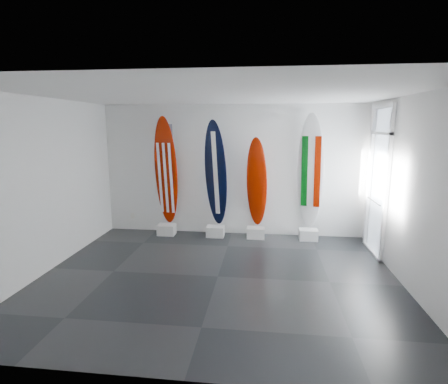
# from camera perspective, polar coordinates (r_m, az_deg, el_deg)

# --- Properties ---
(floor) EXTENTS (6.00, 6.00, 0.00)m
(floor) POSITION_cam_1_polar(r_m,az_deg,el_deg) (6.13, -1.01, -13.56)
(floor) COLOR black
(floor) RESTS_ON ground
(ceiling) EXTENTS (6.00, 6.00, 0.00)m
(ceiling) POSITION_cam_1_polar(r_m,az_deg,el_deg) (5.61, -1.11, 15.61)
(ceiling) COLOR white
(ceiling) RESTS_ON wall_back
(wall_back) EXTENTS (6.00, 0.00, 6.00)m
(wall_back) POSITION_cam_1_polar(r_m,az_deg,el_deg) (8.14, 1.34, 3.50)
(wall_back) COLOR white
(wall_back) RESTS_ON ground
(wall_front) EXTENTS (6.00, 0.00, 6.00)m
(wall_front) POSITION_cam_1_polar(r_m,az_deg,el_deg) (3.30, -7.03, -7.42)
(wall_front) COLOR white
(wall_front) RESTS_ON ground
(wall_left) EXTENTS (0.00, 5.00, 5.00)m
(wall_left) POSITION_cam_1_polar(r_m,az_deg,el_deg) (6.77, -27.08, 0.86)
(wall_left) COLOR white
(wall_left) RESTS_ON ground
(wall_right) EXTENTS (0.00, 5.00, 5.00)m
(wall_right) POSITION_cam_1_polar(r_m,az_deg,el_deg) (6.06, 28.32, -0.28)
(wall_right) COLOR white
(wall_right) RESTS_ON ground
(display_block_usa) EXTENTS (0.40, 0.30, 0.24)m
(display_block_usa) POSITION_cam_1_polar(r_m,az_deg,el_deg) (8.40, -9.30, -6.05)
(display_block_usa) COLOR silver
(display_block_usa) RESTS_ON floor
(surfboard_usa) EXTENTS (0.61, 0.39, 2.50)m
(surfboard_usa) POSITION_cam_1_polar(r_m,az_deg,el_deg) (8.21, -9.39, 3.34)
(surfboard_usa) COLOR #911501
(surfboard_usa) RESTS_ON display_block_usa
(display_block_navy) EXTENTS (0.40, 0.30, 0.24)m
(display_block_navy) POSITION_cam_1_polar(r_m,az_deg,el_deg) (8.16, -1.40, -6.40)
(display_block_navy) COLOR silver
(display_block_navy) RESTS_ON floor
(surfboard_navy) EXTENTS (0.64, 0.53, 2.43)m
(surfboard_navy) POSITION_cam_1_polar(r_m,az_deg,el_deg) (7.97, -1.35, 2.98)
(surfboard_navy) COLOR black
(surfboard_navy) RESTS_ON display_block_navy
(display_block_swiss) EXTENTS (0.40, 0.30, 0.24)m
(display_block_swiss) POSITION_cam_1_polar(r_m,az_deg,el_deg) (8.09, 5.18, -6.61)
(display_block_swiss) COLOR silver
(display_block_swiss) RESTS_ON floor
(surfboard_swiss) EXTENTS (0.53, 0.48, 2.05)m
(surfboard_swiss) POSITION_cam_1_polar(r_m,az_deg,el_deg) (7.92, 5.34, 1.51)
(surfboard_swiss) COLOR #911501
(surfboard_swiss) RESTS_ON display_block_swiss
(display_block_italy) EXTENTS (0.40, 0.30, 0.24)m
(display_block_italy) POSITION_cam_1_polar(r_m,az_deg,el_deg) (8.14, 13.53, -6.74)
(display_block_italy) COLOR silver
(display_block_italy) RESTS_ON floor
(surfboard_italy) EXTENTS (0.65, 0.47, 2.57)m
(surfboard_italy) POSITION_cam_1_polar(r_m,az_deg,el_deg) (7.94, 13.88, 3.17)
(surfboard_italy) COLOR white
(surfboard_italy) RESTS_ON display_block_italy
(wall_outlet) EXTENTS (0.09, 0.02, 0.13)m
(wall_outlet) POSITION_cam_1_polar(r_m,az_deg,el_deg) (8.91, -14.63, -3.75)
(wall_outlet) COLOR silver
(wall_outlet) RESTS_ON wall_back
(glass_door) EXTENTS (0.12, 1.16, 2.85)m
(glass_door) POSITION_cam_1_polar(r_m,az_deg,el_deg) (7.50, 23.80, 1.40)
(glass_door) COLOR white
(glass_door) RESTS_ON floor
(balcony) EXTENTS (2.80, 2.20, 1.20)m
(balcony) POSITION_cam_1_polar(r_m,az_deg,el_deg) (8.18, 32.29, -5.30)
(balcony) COLOR slate
(balcony) RESTS_ON ground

